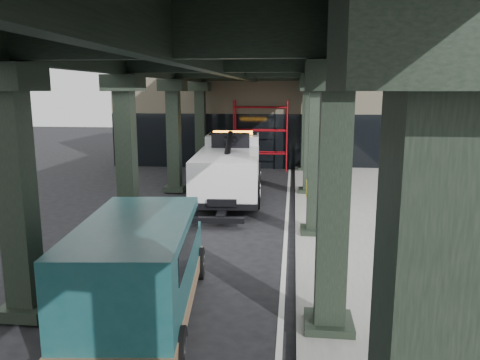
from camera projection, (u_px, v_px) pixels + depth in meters
The scene contains 8 objects.
ground at pixel (223, 255), 13.01m from camera, with size 90.00×90.00×0.00m, color black.
sidewalk at pixel (377, 237), 14.44m from camera, with size 5.00×40.00×0.15m, color gray.
lane_stripe at pixel (286, 236), 14.77m from camera, with size 0.12×38.00×0.01m, color silver.
viaduct at pixel (219, 58), 13.98m from camera, with size 7.40×32.00×6.40m.
building at pixel (296, 99), 31.55m from camera, with size 22.00×10.00×8.00m, color #C6B793.
scaffolding at pixel (261, 133), 26.90m from camera, with size 3.08×0.88×4.00m.
tow_truck at pixel (230, 165), 20.19m from camera, with size 3.00×8.76×2.83m.
towed_van at pixel (141, 267), 9.06m from camera, with size 2.60×5.46×2.14m.
Camera 1 is at (1.87, -12.25, 4.50)m, focal length 35.00 mm.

